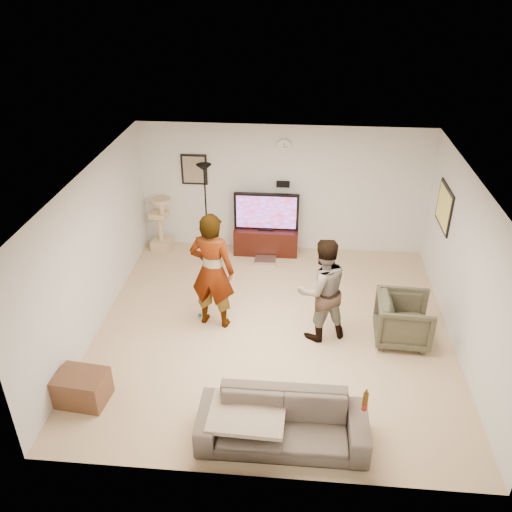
# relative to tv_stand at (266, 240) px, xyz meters

# --- Properties ---
(floor) EXTENTS (5.50, 5.50, 0.02)m
(floor) POSITION_rel_tv_stand_xyz_m (0.30, -2.50, -0.27)
(floor) COLOR tan
(floor) RESTS_ON ground
(ceiling) EXTENTS (5.50, 5.50, 0.02)m
(ceiling) POSITION_rel_tv_stand_xyz_m (0.30, -2.50, 2.25)
(ceiling) COLOR silver
(ceiling) RESTS_ON wall_back
(wall_back) EXTENTS (5.50, 0.04, 2.50)m
(wall_back) POSITION_rel_tv_stand_xyz_m (0.30, 0.25, 0.99)
(wall_back) COLOR silver
(wall_back) RESTS_ON floor
(wall_front) EXTENTS (5.50, 0.04, 2.50)m
(wall_front) POSITION_rel_tv_stand_xyz_m (0.30, -5.25, 0.99)
(wall_front) COLOR silver
(wall_front) RESTS_ON floor
(wall_left) EXTENTS (0.04, 5.50, 2.50)m
(wall_left) POSITION_rel_tv_stand_xyz_m (-2.45, -2.50, 0.99)
(wall_left) COLOR silver
(wall_left) RESTS_ON floor
(wall_right) EXTENTS (0.04, 5.50, 2.50)m
(wall_right) POSITION_rel_tv_stand_xyz_m (3.05, -2.50, 0.99)
(wall_right) COLOR silver
(wall_right) RESTS_ON floor
(wall_clock) EXTENTS (0.26, 0.04, 0.26)m
(wall_clock) POSITION_rel_tv_stand_xyz_m (0.30, 0.22, 1.84)
(wall_clock) COLOR white
(wall_clock) RESTS_ON wall_back
(wall_speaker) EXTENTS (0.25, 0.10, 0.10)m
(wall_speaker) POSITION_rel_tv_stand_xyz_m (0.30, 0.19, 1.12)
(wall_speaker) COLOR black
(wall_speaker) RESTS_ON wall_back
(picture_back) EXTENTS (0.42, 0.03, 0.52)m
(picture_back) POSITION_rel_tv_stand_xyz_m (-1.40, 0.23, 1.34)
(picture_back) COLOR gray
(picture_back) RESTS_ON wall_back
(picture_right) EXTENTS (0.03, 0.78, 0.62)m
(picture_right) POSITION_rel_tv_stand_xyz_m (3.03, -0.90, 1.24)
(picture_right) COLOR #F8EB65
(picture_right) RESTS_ON wall_right
(tv_stand) EXTENTS (1.24, 0.45, 0.52)m
(tv_stand) POSITION_rel_tv_stand_xyz_m (0.00, 0.00, 0.00)
(tv_stand) COLOR black
(tv_stand) RESTS_ON floor
(console_box) EXTENTS (0.40, 0.30, 0.07)m
(console_box) POSITION_rel_tv_stand_xyz_m (0.02, -0.40, -0.22)
(console_box) COLOR #BEBEBF
(console_box) RESTS_ON floor
(tv) EXTENTS (1.24, 0.08, 0.74)m
(tv) POSITION_rel_tv_stand_xyz_m (0.00, 0.00, 0.63)
(tv) COLOR black
(tv) RESTS_ON tv_stand
(tv_screen) EXTENTS (1.14, 0.01, 0.65)m
(tv_screen) POSITION_rel_tv_stand_xyz_m (0.00, -0.04, 0.63)
(tv_screen) COLOR #7755F9
(tv_screen) RESTS_ON tv
(floor_lamp) EXTENTS (0.32, 0.32, 1.90)m
(floor_lamp) POSITION_rel_tv_stand_xyz_m (-1.11, -0.32, 0.69)
(floor_lamp) COLOR black
(floor_lamp) RESTS_ON floor
(cat_tree) EXTENTS (0.39, 0.39, 1.12)m
(cat_tree) POSITION_rel_tv_stand_xyz_m (-2.09, -0.04, 0.30)
(cat_tree) COLOR tan
(cat_tree) RESTS_ON floor
(person_left) EXTENTS (0.77, 0.58, 1.92)m
(person_left) POSITION_rel_tv_stand_xyz_m (-0.65, -2.41, 0.70)
(person_left) COLOR #A0A1AA
(person_left) RESTS_ON floor
(person_right) EXTENTS (0.98, 0.88, 1.66)m
(person_right) POSITION_rel_tv_stand_xyz_m (1.01, -2.59, 0.57)
(person_right) COLOR #24468F
(person_right) RESTS_ON floor
(sofa) EXTENTS (2.03, 0.80, 0.59)m
(sofa) POSITION_rel_tv_stand_xyz_m (0.54, -4.71, 0.04)
(sofa) COLOR brown
(sofa) RESTS_ON floor
(throw_blanket) EXTENTS (0.92, 0.73, 0.06)m
(throw_blanket) POSITION_rel_tv_stand_xyz_m (0.12, -4.71, 0.14)
(throw_blanket) COLOR tan
(throw_blanket) RESTS_ON sofa
(beer_bottle) EXTENTS (0.06, 0.06, 0.25)m
(beer_bottle) POSITION_rel_tv_stand_xyz_m (1.47, -4.71, 0.46)
(beer_bottle) COLOR #4E2F0A
(beer_bottle) RESTS_ON sofa
(armchair) EXTENTS (0.85, 0.83, 0.74)m
(armchair) POSITION_rel_tv_stand_xyz_m (2.26, -2.59, 0.11)
(armchair) COLOR #413F2E
(armchair) RESTS_ON floor
(side_table) EXTENTS (0.69, 0.55, 0.43)m
(side_table) POSITION_rel_tv_stand_xyz_m (-2.10, -4.27, -0.05)
(side_table) COLOR #523320
(side_table) RESTS_ON floor
(toy_ball) EXTENTS (0.06, 0.06, 0.06)m
(toy_ball) POSITION_rel_tv_stand_xyz_m (-0.92, -2.28, -0.23)
(toy_ball) COLOR #1976B0
(toy_ball) RESTS_ON floor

